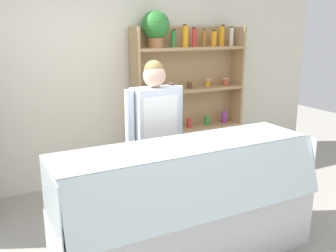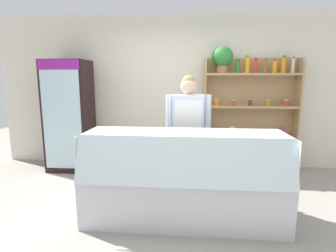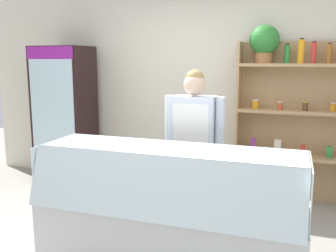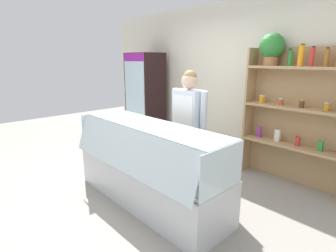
# 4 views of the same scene
# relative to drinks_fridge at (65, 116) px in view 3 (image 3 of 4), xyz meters

# --- Properties ---
(back_wall) EXTENTS (6.80, 0.10, 2.70)m
(back_wall) POSITION_rel_drinks_fridge_xyz_m (1.94, 0.47, 0.40)
(back_wall) COLOR silver
(back_wall) RESTS_ON ground
(drinks_fridge) EXTENTS (0.73, 0.56, 1.90)m
(drinks_fridge) POSITION_rel_drinks_fridge_xyz_m (0.00, 0.00, 0.00)
(drinks_fridge) COLOR black
(drinks_fridge) RESTS_ON ground
(shelving_unit) EXTENTS (1.58, 0.35, 2.12)m
(shelving_unit) POSITION_rel_drinks_fridge_xyz_m (3.00, 0.27, 0.31)
(shelving_unit) COLOR tan
(shelving_unit) RESTS_ON ground
(deli_display_case) EXTENTS (2.20, 0.75, 1.01)m
(deli_display_case) POSITION_rel_drinks_fridge_xyz_m (2.03, -1.56, -0.63)
(deli_display_case) COLOR silver
(deli_display_case) RESTS_ON ground
(shop_clerk) EXTENTS (0.60, 0.25, 1.63)m
(shop_clerk) POSITION_rel_drinks_fridge_xyz_m (2.07, -0.88, 0.01)
(shop_clerk) COLOR #4C4233
(shop_clerk) RESTS_ON ground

